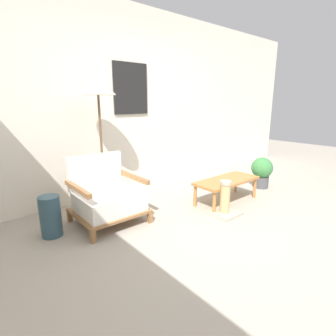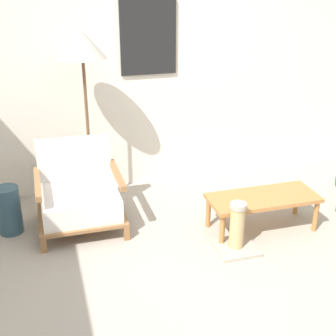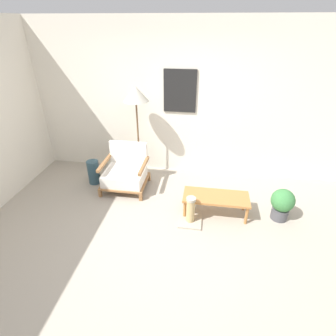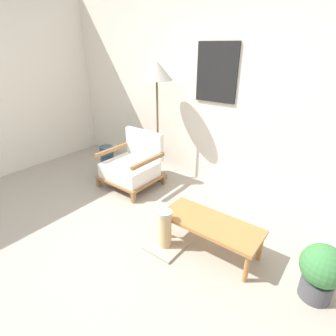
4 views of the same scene
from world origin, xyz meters
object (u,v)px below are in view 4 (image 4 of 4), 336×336
at_px(armchair, 133,166).
at_px(potted_plant, 321,271).
at_px(vase, 107,159).
at_px(scratching_post, 165,235).
at_px(floor_lamp, 157,77).
at_px(coffee_table, 211,225).

distance_m(armchair, potted_plant, 2.56).
height_order(vase, scratching_post, vase).
distance_m(armchair, floor_lamp, 1.25).
bearing_deg(coffee_table, armchair, 161.74).
height_order(vase, potted_plant, potted_plant).
bearing_deg(scratching_post, floor_lamp, 132.03).
height_order(potted_plant, scratching_post, potted_plant).
bearing_deg(potted_plant, vase, 170.38).
relative_size(armchair, vase, 1.74).
relative_size(floor_lamp, potted_plant, 3.40).
xyz_separation_m(armchair, scratching_post, (1.20, -0.77, -0.14)).
xyz_separation_m(armchair, coffee_table, (1.55, -0.51, -0.02)).
relative_size(floor_lamp, vase, 3.88).
height_order(floor_lamp, vase, floor_lamp).
xyz_separation_m(vase, potted_plant, (3.13, -0.53, 0.06)).
distance_m(armchair, coffee_table, 1.64).
relative_size(floor_lamp, coffee_table, 1.73).
xyz_separation_m(floor_lamp, vase, (-0.77, -0.33, -1.27)).
distance_m(vase, scratching_post, 1.99).
bearing_deg(scratching_post, potted_plant, 12.50).
distance_m(potted_plant, scratching_post, 1.35).
relative_size(armchair, scratching_post, 1.75).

